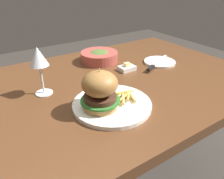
{
  "coord_description": "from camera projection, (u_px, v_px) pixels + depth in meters",
  "views": [
    {
      "loc": [
        -0.4,
        -0.68,
        1.14
      ],
      "look_at": [
        -0.04,
        -0.13,
        0.78
      ],
      "focal_mm": 35.0,
      "sensor_mm": 36.0,
      "label": 1
    }
  ],
  "objects": [
    {
      "name": "dining_table",
      "position": [
        102.0,
        102.0,
        0.92
      ],
      "size": [
        1.32,
        0.82,
        0.74
      ],
      "color": "#56331C",
      "rests_on": "ground"
    },
    {
      "name": "main_plate",
      "position": [
        112.0,
        104.0,
        0.73
      ],
      "size": [
        0.26,
        0.26,
        0.01
      ],
      "primitive_type": "cylinder",
      "color": "white",
      "rests_on": "dining_table"
    },
    {
      "name": "burger_sandwich",
      "position": [
        100.0,
        90.0,
        0.67
      ],
      "size": [
        0.13,
        0.13,
        0.13
      ],
      "color": "#B78447",
      "rests_on": "main_plate"
    },
    {
      "name": "fries_pile",
      "position": [
        125.0,
        96.0,
        0.75
      ],
      "size": [
        0.09,
        0.09,
        0.02
      ],
      "color": "gold",
      "rests_on": "main_plate"
    },
    {
      "name": "wine_glass",
      "position": [
        38.0,
        59.0,
        0.74
      ],
      "size": [
        0.07,
        0.07,
        0.18
      ],
      "color": "silver",
      "rests_on": "dining_table"
    },
    {
      "name": "bread_plate",
      "position": [
        160.0,
        62.0,
        1.07
      ],
      "size": [
        0.15,
        0.15,
        0.01
      ],
      "primitive_type": "cylinder",
      "color": "white",
      "rests_on": "dining_table"
    },
    {
      "name": "table_knife",
      "position": [
        156.0,
        64.0,
        1.03
      ],
      "size": [
        0.22,
        0.11,
        0.01
      ],
      "color": "silver",
      "rests_on": "bread_plate"
    },
    {
      "name": "butter_dish",
      "position": [
        127.0,
        68.0,
        0.99
      ],
      "size": [
        0.07,
        0.05,
        0.04
      ],
      "color": "white",
      "rests_on": "dining_table"
    },
    {
      "name": "soup_bowl",
      "position": [
        99.0,
        56.0,
        1.08
      ],
      "size": [
        0.18,
        0.18,
        0.06
      ],
      "color": "#B24C42",
      "rests_on": "dining_table"
    }
  ]
}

